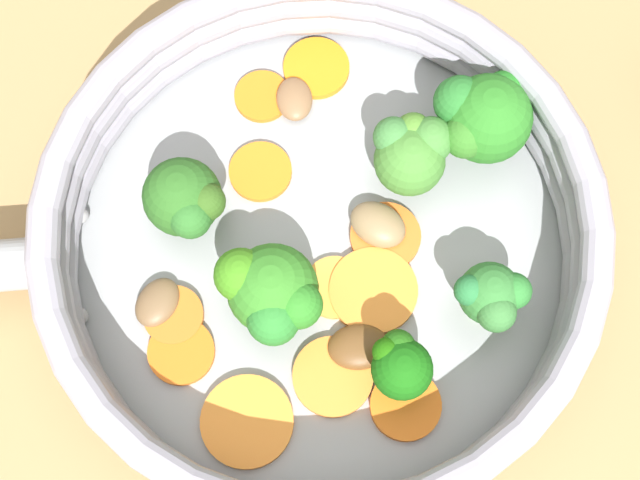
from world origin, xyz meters
TOP-DOWN VIEW (x-y plane):
  - ground_plane at (0.00, 0.00)m, footprint 4.00×4.00m
  - skillet at (0.00, 0.00)m, footprint 0.27×0.27m
  - skillet_rim_wall at (0.00, 0.00)m, footprint 0.28×0.28m
  - skillet_rivet_left at (0.11, -0.06)m, footprint 0.01×0.01m
  - skillet_rivet_right at (0.13, -0.01)m, footprint 0.01×0.01m
  - carrot_slice_0 at (-0.01, 0.09)m, footprint 0.04×0.04m
  - carrot_slice_1 at (0.08, 0.03)m, footprint 0.05×0.05m
  - carrot_slice_2 at (0.02, 0.07)m, footprint 0.06×0.06m
  - carrot_slice_3 at (-0.02, 0.03)m, footprint 0.06×0.06m
  - carrot_slice_4 at (-0.03, -0.10)m, footprint 0.05×0.05m
  - carrot_slice_5 at (0.02, -0.05)m, footprint 0.04×0.04m
  - carrot_slice_6 at (0.08, 0.01)m, footprint 0.04×0.04m
  - carrot_slice_7 at (-0.03, 0.01)m, footprint 0.04×0.04m
  - carrot_slice_8 at (0.06, 0.07)m, footprint 0.06×0.06m
  - carrot_slice_9 at (0.00, 0.02)m, footprint 0.05×0.05m
  - carrot_slice_10 at (-0.00, -0.09)m, footprint 0.04×0.04m
  - broccoli_floret_0 at (-0.06, -0.02)m, footprint 0.04×0.04m
  - broccoli_floret_1 at (-0.10, -0.03)m, footprint 0.05×0.05m
  - broccoli_floret_2 at (-0.07, 0.06)m, footprint 0.04×0.04m
  - broccoli_floret_3 at (0.03, 0.02)m, footprint 0.05×0.05m
  - broccoli_floret_4 at (0.06, -0.04)m, footprint 0.04×0.05m
  - broccoli_floret_5 at (-0.01, 0.08)m, footprint 0.03×0.03m
  - mushroom_piece_0 at (-0.02, -0.09)m, footprint 0.03×0.03m
  - mushroom_piece_1 at (-0.03, -0.00)m, footprint 0.04×0.04m
  - mushroom_piece_2 at (0.09, 0.00)m, footprint 0.03×0.03m
  - mushroom_piece_3 at (0.00, 0.06)m, footprint 0.04×0.03m

SIDE VIEW (x-z plane):
  - ground_plane at x=0.00m, z-range 0.00..0.00m
  - skillet at x=0.00m, z-range 0.00..0.02m
  - carrot_slice_9 at x=0.00m, z-range 0.02..0.02m
  - carrot_slice_10 at x=0.00m, z-range 0.02..0.02m
  - carrot_slice_5 at x=0.02m, z-range 0.02..0.02m
  - carrot_slice_1 at x=0.08m, z-range 0.02..0.02m
  - carrot_slice_4 at x=-0.03m, z-range 0.02..0.02m
  - carrot_slice_2 at x=0.02m, z-range 0.02..0.02m
  - carrot_slice_7 at x=-0.03m, z-range 0.02..0.02m
  - carrot_slice_8 at x=0.06m, z-range 0.02..0.02m
  - carrot_slice_6 at x=0.08m, z-range 0.02..0.02m
  - carrot_slice_3 at x=-0.02m, z-range 0.02..0.02m
  - carrot_slice_0 at x=-0.01m, z-range 0.02..0.02m
  - skillet_rivet_left at x=0.11m, z-range 0.02..0.03m
  - skillet_rivet_right at x=0.13m, z-range 0.02..0.03m
  - mushroom_piece_0 at x=-0.02m, z-range 0.02..0.03m
  - mushroom_piece_2 at x=0.09m, z-range 0.02..0.03m
  - mushroom_piece_3 at x=0.00m, z-range 0.02..0.03m
  - mushroom_piece_1 at x=-0.03m, z-range 0.02..0.03m
  - skillet_rim_wall at x=0.00m, z-range 0.02..0.07m
  - broccoli_floret_4 at x=0.06m, z-range 0.02..0.07m
  - broccoli_floret_2 at x=-0.07m, z-range 0.02..0.07m
  - broccoli_floret_0 at x=-0.06m, z-range 0.02..0.07m
  - broccoli_floret_3 at x=0.03m, z-range 0.02..0.07m
  - broccoli_floret_5 at x=-0.01m, z-range 0.02..0.07m
  - broccoli_floret_1 at x=-0.10m, z-range 0.02..0.08m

